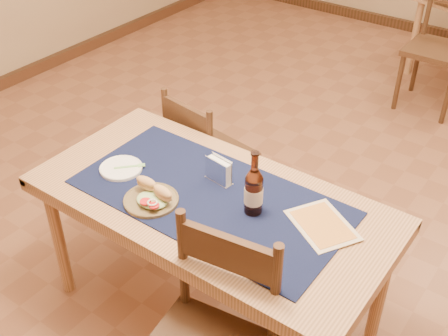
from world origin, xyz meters
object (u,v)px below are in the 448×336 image
Objects in this scene: chair_main_far at (207,156)px; napkin_holder at (219,171)px; main_table at (211,212)px; sandwich_plate at (152,197)px; beer_bottle at (254,190)px.

napkin_holder is (0.44, -0.48, 0.36)m from chair_main_far.
sandwich_plate is at bearing -135.43° from main_table.
sandwich_plate is 0.81× the size of beer_bottle.
sandwich_plate is at bearing -68.72° from chair_main_far.
beer_bottle is at bearing 7.33° from main_table.
beer_bottle is at bearing 27.87° from sandwich_plate.
chair_main_far is 0.74m from napkin_holder.
sandwich_plate reaches higher than main_table.
sandwich_plate is 0.44m from beer_bottle.
napkin_holder is at bearing 108.73° from main_table.
beer_bottle is (0.68, -0.56, 0.41)m from chair_main_far.
chair_main_far reaches higher than main_table.
chair_main_far is 2.97× the size of beer_bottle.
main_table is at bearing 44.57° from sandwich_plate.
napkin_holder is (0.14, 0.29, 0.03)m from sandwich_plate.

